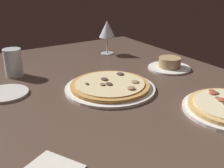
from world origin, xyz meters
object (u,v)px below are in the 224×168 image
(pizza_main, at_px, (110,86))
(side_plate, at_px, (6,93))
(wine_glass_far, at_px, (107,30))
(water_glass, at_px, (13,64))
(ramekin_on_saucer, at_px, (169,65))

(pizza_main, bearing_deg, side_plate, -114.99)
(wine_glass_far, bearing_deg, water_glass, -80.56)
(pizza_main, relative_size, water_glass, 2.89)
(pizza_main, distance_m, water_glass, 0.41)
(wine_glass_far, distance_m, water_glass, 0.50)
(pizza_main, height_order, ramekin_on_saucer, ramekin_on_saucer)
(pizza_main, relative_size, ramekin_on_saucer, 1.77)
(pizza_main, bearing_deg, ramekin_on_saucer, 99.78)
(ramekin_on_saucer, xyz_separation_m, water_glass, (-0.27, -0.59, 0.03))
(wine_glass_far, xyz_separation_m, side_plate, (0.25, -0.56, -0.12))
(pizza_main, distance_m, ramekin_on_saucer, 0.34)
(pizza_main, relative_size, wine_glass_far, 1.92)
(wine_glass_far, height_order, side_plate, wine_glass_far)
(ramekin_on_saucer, relative_size, wine_glass_far, 1.08)
(pizza_main, height_order, wine_glass_far, wine_glass_far)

